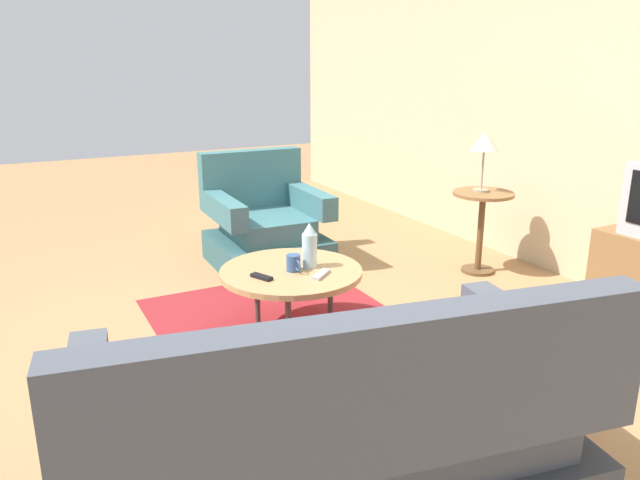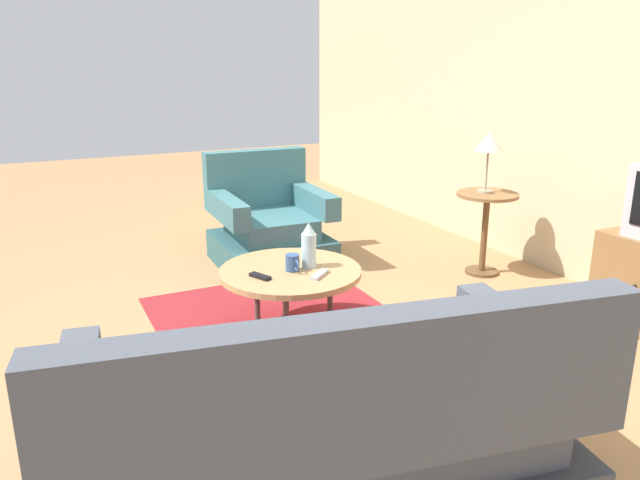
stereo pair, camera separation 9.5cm
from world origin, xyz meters
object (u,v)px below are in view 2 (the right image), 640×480
at_px(armchair, 268,227).
at_px(tv_remote_silver, 320,275).
at_px(coffee_table, 290,273).
at_px(mug, 293,263).
at_px(vase, 309,246).
at_px(table_lamp, 489,144).
at_px(tv_remote_dark, 260,276).
at_px(side_table, 486,217).
at_px(couch, 329,439).

xyz_separation_m(armchair, tv_remote_silver, (1.57, -0.29, 0.13)).
distance_m(coffee_table, mug, 0.09).
height_order(coffee_table, tv_remote_silver, tv_remote_silver).
xyz_separation_m(coffee_table, vase, (0.01, 0.12, 0.16)).
relative_size(table_lamp, vase, 1.67).
bearing_deg(mug, vase, 100.82).
height_order(table_lamp, tv_remote_silver, table_lamp).
height_order(table_lamp, vase, table_lamp).
bearing_deg(coffee_table, tv_remote_dark, -72.82).
relative_size(table_lamp, tv_remote_dark, 3.10).
xyz_separation_m(side_table, vase, (0.37, -1.70, 0.09)).
relative_size(table_lamp, mug, 3.40).
relative_size(armchair, tv_remote_silver, 5.62).
relative_size(armchair, couch, 0.45).
xyz_separation_m(armchair, vase, (1.39, -0.27, 0.26)).
relative_size(table_lamp, tv_remote_silver, 2.89).
bearing_deg(tv_remote_silver, couch, 25.98).
xyz_separation_m(couch, coffee_table, (-1.47, 0.48, 0.11)).
bearing_deg(mug, armchair, 164.46).
bearing_deg(tv_remote_silver, mug, -95.90).
distance_m(side_table, table_lamp, 0.56).
height_order(armchair, tv_remote_silver, armchair).
xyz_separation_m(armchair, tv_remote_dark, (1.44, -0.61, 0.13)).
distance_m(armchair, table_lamp, 1.88).
height_order(vase, tv_remote_silver, vase).
bearing_deg(mug, tv_remote_dark, -81.67).
relative_size(couch, mug, 14.69).
bearing_deg(couch, vase, 77.30).
bearing_deg(mug, table_lamp, 102.95).
xyz_separation_m(vase, tv_remote_silver, (0.18, -0.01, -0.12)).
bearing_deg(mug, couch, -18.63).
distance_m(armchair, tv_remote_silver, 1.60).
bearing_deg(tv_remote_silver, side_table, 158.44).
height_order(mug, tv_remote_silver, mug).
distance_m(armchair, tv_remote_dark, 1.57).
height_order(vase, tv_remote_dark, vase).
relative_size(couch, tv_remote_silver, 12.52).
bearing_deg(vase, mug, -79.18).
bearing_deg(armchair, coffee_table, 75.66).
bearing_deg(table_lamp, coffee_table, -78.13).
relative_size(couch, table_lamp, 4.32).
xyz_separation_m(table_lamp, tv_remote_silver, (0.57, -1.71, -0.59)).
relative_size(coffee_table, side_table, 1.32).
bearing_deg(side_table, coffee_table, -78.93).
bearing_deg(coffee_table, couch, -18.16).
height_order(coffee_table, side_table, side_table).
xyz_separation_m(couch, tv_remote_dark, (-1.40, 0.26, 0.15)).
distance_m(table_lamp, vase, 1.80).
bearing_deg(armchair, table_lamp, 146.75).
bearing_deg(side_table, tv_remote_silver, -72.24).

